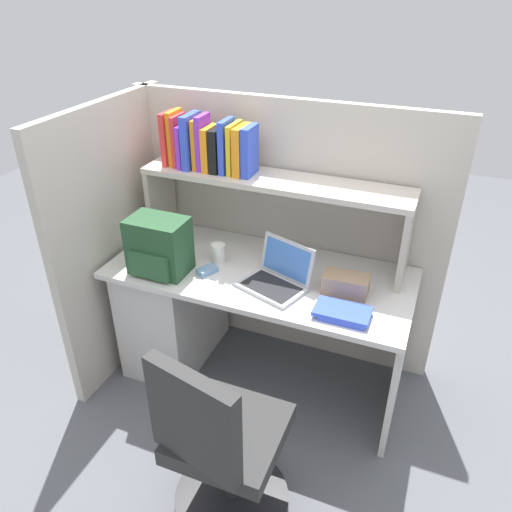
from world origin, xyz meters
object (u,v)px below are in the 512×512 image
laptop (278,277)px  computer_mouse (207,270)px  paper_cup (218,253)px  office_chair (221,451)px  backpack (159,247)px  tissue_box (346,284)px

laptop → computer_mouse: 0.38m
computer_mouse → laptop: bearing=30.1°
paper_cup → office_chair: (0.42, -0.87, -0.39)m
backpack → tissue_box: size_ratio=1.36×
backpack → laptop: bearing=8.8°
tissue_box → office_chair: size_ratio=0.24×
laptop → paper_cup: (-0.38, 0.10, 0.00)m
laptop → computer_mouse: (-0.38, -0.03, -0.03)m
laptop → paper_cup: size_ratio=3.59×
laptop → paper_cup: laptop is taller
tissue_box → office_chair: 0.96m
backpack → paper_cup: (0.24, 0.20, -0.09)m
computer_mouse → office_chair: 0.93m
computer_mouse → backpack: bearing=-138.1°
laptop → paper_cup: bearing=165.0°
computer_mouse → paper_cup: bearing=114.5°
backpack → computer_mouse: 0.28m
backpack → tissue_box: (0.95, 0.16, -0.09)m
paper_cup → backpack: bearing=-140.7°
backpack → office_chair: 1.06m
paper_cup → office_chair: 1.04m
computer_mouse → tissue_box: size_ratio=0.47×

